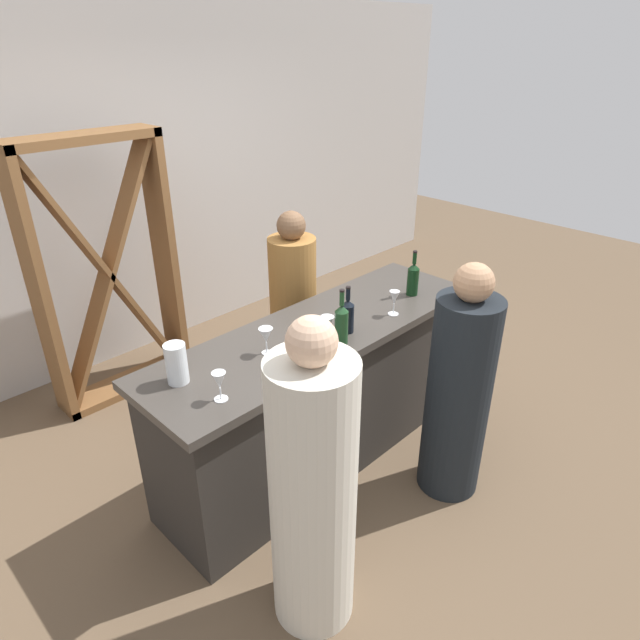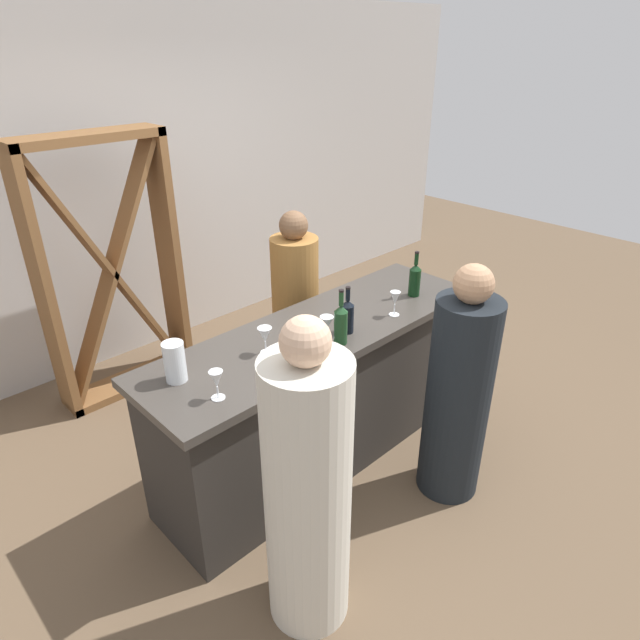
% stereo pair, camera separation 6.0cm
% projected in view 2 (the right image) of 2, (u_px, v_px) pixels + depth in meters
% --- Properties ---
extents(ground_plane, '(12.00, 12.00, 0.00)m').
position_uv_depth(ground_plane, '(320.00, 454.00, 3.67)').
color(ground_plane, brown).
extents(back_wall, '(8.00, 0.10, 2.80)m').
position_uv_depth(back_wall, '(130.00, 187.00, 4.42)').
color(back_wall, '#BCB7B2').
rests_on(back_wall, ground).
extents(bar_counter, '(2.26, 0.68, 0.96)m').
position_uv_depth(bar_counter, '(320.00, 395.00, 3.44)').
color(bar_counter, '#2A2723').
rests_on(bar_counter, ground).
extents(wine_rack, '(1.01, 0.28, 1.94)m').
position_uv_depth(wine_rack, '(111.00, 272.00, 3.96)').
color(wine_rack, brown).
rests_on(wine_rack, ground).
extents(wine_bottle_leftmost_olive_green, '(0.08, 0.08, 0.32)m').
position_uv_depth(wine_bottle_leftmost_olive_green, '(341.00, 323.00, 3.01)').
color(wine_bottle_leftmost_olive_green, '#193D1E').
rests_on(wine_bottle_leftmost_olive_green, bar_counter).
extents(wine_bottle_second_left_near_black, '(0.08, 0.08, 0.28)m').
position_uv_depth(wine_bottle_second_left_near_black, '(347.00, 315.00, 3.13)').
color(wine_bottle_second_left_near_black, black).
rests_on(wine_bottle_second_left_near_black, bar_counter).
extents(wine_bottle_center_dark_green, '(0.08, 0.08, 0.30)m').
position_uv_depth(wine_bottle_center_dark_green, '(415.00, 279.00, 3.57)').
color(wine_bottle_center_dark_green, black).
rests_on(wine_bottle_center_dark_green, bar_counter).
extents(wine_glass_near_left, '(0.06, 0.06, 0.16)m').
position_uv_depth(wine_glass_near_left, '(395.00, 299.00, 3.32)').
color(wine_glass_near_left, white).
rests_on(wine_glass_near_left, bar_counter).
extents(wine_glass_near_center, '(0.07, 0.07, 0.15)m').
position_uv_depth(wine_glass_near_center, '(216.00, 380.00, 2.55)').
color(wine_glass_near_center, white).
rests_on(wine_glass_near_center, bar_counter).
extents(wine_glass_near_right, '(0.08, 0.08, 0.14)m').
position_uv_depth(wine_glass_near_right, '(327.00, 323.00, 3.06)').
color(wine_glass_near_right, white).
rests_on(wine_glass_near_right, bar_counter).
extents(wine_glass_far_left, '(0.08, 0.08, 0.15)m').
position_uv_depth(wine_glass_far_left, '(265.00, 335.00, 2.92)').
color(wine_glass_far_left, white).
rests_on(wine_glass_far_left, bar_counter).
extents(water_pitcher, '(0.11, 0.11, 0.21)m').
position_uv_depth(water_pitcher, '(175.00, 362.00, 2.69)').
color(water_pitcher, silver).
rests_on(water_pitcher, bar_counter).
extents(person_left_guest, '(0.48, 0.48, 1.46)m').
position_uv_depth(person_left_guest, '(458.00, 395.00, 3.12)').
color(person_left_guest, black).
rests_on(person_left_guest, ground).
extents(person_center_guest, '(0.48, 0.48, 1.58)m').
position_uv_depth(person_center_guest, '(308.00, 494.00, 2.37)').
color(person_center_guest, beige).
rests_on(person_center_guest, ground).
extents(person_right_guest, '(0.44, 0.44, 1.45)m').
position_uv_depth(person_right_guest, '(296.00, 315.00, 4.02)').
color(person_right_guest, '#9E6B33').
rests_on(person_right_guest, ground).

